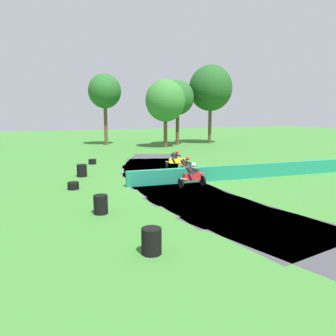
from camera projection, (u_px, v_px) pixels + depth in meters
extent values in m
plane|color=#38752D|center=(169.00, 184.00, 19.43)|extent=(120.00, 120.00, 0.00)
cube|color=#3D3D42|center=(153.00, 160.00, 28.70)|extent=(7.26, 9.56, 0.01)
cube|color=#3D3D42|center=(153.00, 166.00, 25.57)|extent=(6.46, 9.40, 0.01)
cube|color=#3D3D42|center=(157.00, 174.00, 22.46)|extent=(5.57, 9.11, 0.01)
cube|color=#3D3D42|center=(170.00, 184.00, 19.44)|extent=(4.61, 8.69, 0.01)
cube|color=#3D3D42|center=(193.00, 196.00, 16.53)|extent=(5.05, 8.90, 0.01)
cube|color=#3D3D42|center=(235.00, 214.00, 13.78)|extent=(5.98, 9.26, 0.01)
cube|color=#3D3D42|center=(304.00, 237.00, 11.23)|extent=(6.83, 9.49, 0.01)
cube|color=#1E8466|center=(250.00, 171.00, 21.07)|extent=(16.16, 0.83, 0.90)
cylinder|color=black|center=(185.00, 165.00, 24.59)|extent=(0.22, 0.77, 0.76)
cylinder|color=black|center=(167.00, 165.00, 24.34)|extent=(0.22, 0.77, 0.76)
cube|color=yellow|center=(176.00, 161.00, 24.51)|extent=(1.05, 0.56, 0.47)
ellipsoid|color=yellow|center=(178.00, 158.00, 24.58)|extent=(0.49, 0.41, 0.32)
cone|color=yellow|center=(184.00, 159.00, 24.65)|extent=(0.43, 0.43, 0.49)
cylinder|color=#B2B2B7|center=(168.00, 162.00, 24.27)|extent=(0.42, 0.20, 0.18)
cube|color=black|center=(174.00, 156.00, 24.55)|extent=(0.52, 0.48, 0.63)
sphere|color=red|center=(177.00, 152.00, 24.63)|extent=(0.26, 0.26, 0.26)
cylinder|color=black|center=(177.00, 156.00, 24.78)|extent=(0.43, 0.22, 0.25)
cylinder|color=black|center=(178.00, 155.00, 24.43)|extent=(0.43, 0.22, 0.25)
cylinder|color=black|center=(173.00, 161.00, 24.65)|extent=(0.27, 0.25, 0.42)
cylinder|color=black|center=(174.00, 160.00, 24.30)|extent=(0.27, 0.25, 0.42)
cylinder|color=black|center=(196.00, 173.00, 21.18)|extent=(0.20, 0.69, 0.69)
cylinder|color=black|center=(175.00, 174.00, 20.92)|extent=(0.20, 0.69, 0.69)
cube|color=#198438|center=(186.00, 169.00, 21.05)|extent=(1.04, 0.50, 0.44)
ellipsoid|color=#198438|center=(188.00, 165.00, 21.08)|extent=(0.49, 0.38, 0.28)
cone|color=#198438|center=(196.00, 167.00, 21.17)|extent=(0.43, 0.41, 0.45)
cylinder|color=#B2B2B7|center=(177.00, 170.00, 20.82)|extent=(0.42, 0.17, 0.17)
cube|color=#331919|center=(184.00, 163.00, 21.03)|extent=(0.53, 0.42, 0.60)
sphere|color=red|center=(187.00, 158.00, 21.07)|extent=(0.26, 0.26, 0.26)
cylinder|color=#331919|center=(188.00, 162.00, 21.26)|extent=(0.43, 0.18, 0.24)
cylinder|color=#331919|center=(189.00, 162.00, 20.90)|extent=(0.43, 0.18, 0.24)
cylinder|color=#331919|center=(182.00, 169.00, 21.19)|extent=(0.27, 0.20, 0.42)
cylinder|color=#331919|center=(183.00, 169.00, 20.84)|extent=(0.27, 0.20, 0.42)
cylinder|color=black|center=(203.00, 181.00, 18.83)|extent=(0.14, 0.67, 0.66)
cylinder|color=black|center=(181.00, 183.00, 18.26)|extent=(0.14, 0.67, 0.66)
cube|color=red|center=(192.00, 177.00, 18.52)|extent=(1.02, 0.39, 0.43)
ellipsoid|color=red|center=(194.00, 172.00, 18.58)|extent=(0.46, 0.33, 0.27)
cone|color=red|center=(202.00, 174.00, 18.79)|extent=(0.41, 0.37, 0.44)
cylinder|color=#B2B2B7|center=(183.00, 179.00, 18.18)|extent=(0.41, 0.12, 0.17)
cube|color=#28282D|center=(190.00, 170.00, 18.46)|extent=(0.52, 0.35, 0.59)
sphere|color=white|center=(194.00, 165.00, 18.53)|extent=(0.26, 0.26, 0.26)
cylinder|color=#28282D|center=(193.00, 169.00, 18.74)|extent=(0.43, 0.11, 0.24)
cylinder|color=#28282D|center=(196.00, 169.00, 18.41)|extent=(0.43, 0.11, 0.24)
cylinder|color=#28282D|center=(187.00, 176.00, 18.61)|extent=(0.28, 0.15, 0.42)
cylinder|color=#28282D|center=(190.00, 177.00, 18.28)|extent=(0.28, 0.15, 0.42)
cylinder|color=black|center=(92.00, 163.00, 26.65)|extent=(0.62, 0.62, 0.20)
cylinder|color=black|center=(92.00, 160.00, 26.62)|extent=(0.62, 0.62, 0.20)
cylinder|color=black|center=(82.00, 175.00, 21.58)|extent=(0.65, 0.65, 0.20)
cylinder|color=black|center=(82.00, 172.00, 21.55)|extent=(0.65, 0.65, 0.20)
cylinder|color=black|center=(82.00, 169.00, 21.51)|extent=(0.65, 0.65, 0.20)
cylinder|color=black|center=(82.00, 166.00, 21.48)|extent=(0.65, 0.65, 0.20)
cylinder|color=black|center=(73.00, 187.00, 18.06)|extent=(0.62, 0.62, 0.20)
cylinder|color=black|center=(73.00, 184.00, 18.03)|extent=(0.62, 0.62, 0.20)
cylinder|color=black|center=(101.00, 211.00, 13.77)|extent=(0.59, 0.59, 0.20)
cylinder|color=black|center=(101.00, 207.00, 13.73)|extent=(0.59, 0.59, 0.20)
cylinder|color=black|center=(101.00, 202.00, 13.70)|extent=(0.59, 0.59, 0.20)
cylinder|color=black|center=(100.00, 197.00, 13.67)|extent=(0.59, 0.59, 0.20)
cylinder|color=black|center=(152.00, 250.00, 9.90)|extent=(0.61, 0.61, 0.20)
cylinder|color=black|center=(152.00, 244.00, 9.87)|extent=(0.61, 0.61, 0.20)
cylinder|color=black|center=(151.00, 238.00, 9.83)|extent=(0.61, 0.61, 0.20)
cylinder|color=black|center=(151.00, 232.00, 9.80)|extent=(0.61, 0.61, 0.20)
cylinder|color=brown|center=(210.00, 125.00, 43.61)|extent=(0.44, 0.44, 4.82)
ellipsoid|color=#1E511E|center=(211.00, 88.00, 42.79)|extent=(5.63, 5.63, 5.91)
cylinder|color=brown|center=(165.00, 133.00, 38.82)|extent=(0.44, 0.44, 3.49)
ellipsoid|color=#33752D|center=(165.00, 101.00, 38.18)|extent=(4.65, 4.65, 4.88)
cylinder|color=brown|center=(106.00, 125.00, 41.47)|extent=(0.44, 0.44, 4.98)
ellipsoid|color=#235B23|center=(105.00, 91.00, 40.75)|extent=(4.05, 4.05, 4.26)
cylinder|color=brown|center=(177.00, 128.00, 41.69)|extent=(0.44, 0.44, 4.18)
ellipsoid|color=#235B23|center=(178.00, 97.00, 41.03)|extent=(4.11, 4.11, 4.31)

